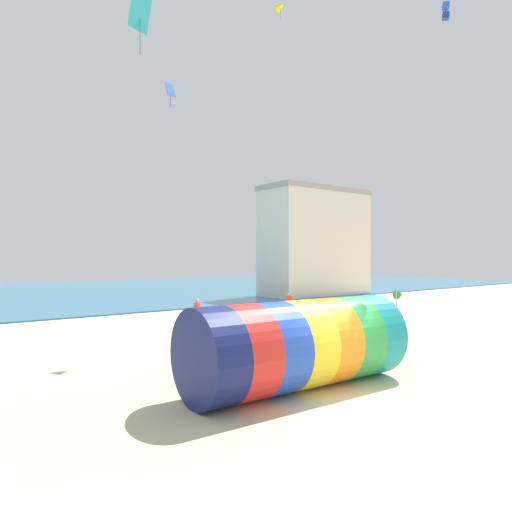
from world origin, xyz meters
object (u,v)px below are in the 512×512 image
giant_inflatable_tube (298,344)px  bystander_near_water (290,306)px  beach_flag (400,297)px  kite_handler (388,338)px  kite_yellow_delta (281,6)px  kite_blue_diamond (170,90)px  kite_cyan_diamond (140,13)px  bystander_mid_beach (197,314)px  kite_blue_box (446,11)px

giant_inflatable_tube → bystander_near_water: size_ratio=3.96×
bystander_near_water → beach_flag: 9.74m
kite_handler → beach_flag: size_ratio=0.65×
kite_handler → beach_flag: (1.33, 0.42, 1.40)m
kite_yellow_delta → beach_flag: size_ratio=0.40×
kite_handler → kite_blue_diamond: kite_blue_diamond is taller
kite_cyan_diamond → giant_inflatable_tube: bearing=-75.0°
giant_inflatable_tube → beach_flag: bearing=9.1°
kite_yellow_delta → bystander_near_water: 16.90m
kite_cyan_diamond → kite_blue_diamond: 6.73m
giant_inflatable_tube → kite_handler: giant_inflatable_tube is taller
kite_yellow_delta → bystander_mid_beach: bearing=159.2°
kite_blue_box → beach_flag: (-4.32, -0.57, -12.92)m
kite_handler → bystander_mid_beach: size_ratio=1.02×
kite_handler → kite_blue_diamond: bearing=103.7°
kite_yellow_delta → kite_cyan_diamond: bearing=-165.4°
bystander_near_water → bystander_mid_beach: bearing=172.7°
kite_blue_diamond → beach_flag: kite_blue_diamond is taller
kite_blue_diamond → kite_handler: bearing=-76.3°
kite_cyan_diamond → bystander_near_water: 16.72m
kite_handler → kite_yellow_delta: bearing=75.1°
giant_inflatable_tube → bystander_near_water: bearing=49.6°
kite_blue_diamond → bystander_mid_beach: kite_blue_diamond is taller
kite_yellow_delta → bystander_mid_beach: size_ratio=0.63×
kite_cyan_diamond → bystander_near_water: bearing=17.2°
kite_handler → beach_flag: bearing=17.7°
kite_cyan_diamond → kite_blue_box: (12.52, -5.45, 1.81)m
bystander_near_water → beach_flag: size_ratio=0.70×
kite_blue_box → bystander_mid_beach: 18.82m
kite_handler → kite_cyan_diamond: (-6.87, 6.44, 12.51)m
giant_inflatable_tube → kite_yellow_delta: size_ratio=6.87×
giant_inflatable_tube → kite_yellow_delta: kite_yellow_delta is taller
kite_blue_box → bystander_near_water: (-1.84, 8.76, -14.25)m
kite_blue_diamond → bystander_mid_beach: size_ratio=0.82×
bystander_near_water → kite_blue_box: bearing=-78.1°
kite_cyan_diamond → bystander_mid_beach: size_ratio=1.45×
kite_handler → kite_blue_diamond: 17.05m
giant_inflatable_tube → bystander_mid_beach: 11.49m
giant_inflatable_tube → kite_cyan_diamond: kite_cyan_diamond is taller
kite_yellow_delta → beach_flag: 17.65m
kite_cyan_diamond → kite_blue_box: bearing=-23.5°
bystander_mid_beach → kite_blue_diamond: bearing=123.3°
kite_blue_box → beach_flag: size_ratio=0.32×
kite_blue_box → beach_flag: kite_blue_box is taller
kite_yellow_delta → bystander_mid_beach: kite_yellow_delta is taller
bystander_near_water → kite_handler: bearing=-111.3°
kite_handler → beach_flag: beach_flag is taller
kite_blue_box → kite_yellow_delta: bearing=112.8°
kite_blue_diamond → bystander_mid_beach: 12.06m
bystander_mid_beach → kite_handler: bearing=-79.2°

